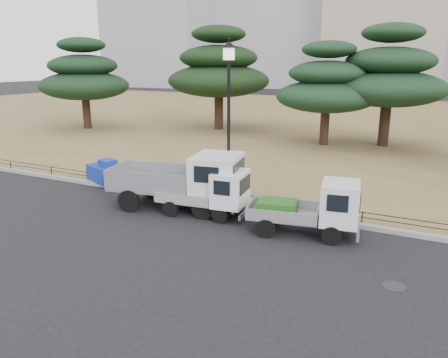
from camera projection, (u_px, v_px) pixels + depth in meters
The scene contains 14 objects.
ground at pixel (198, 229), 15.03m from camera, with size 220.00×220.00×0.00m, color black.
lawn at pixel (360, 122), 41.40m from camera, with size 120.00×56.00×0.15m, color olive.
curb at pixel (231, 205), 17.26m from camera, with size 120.00×0.25×0.16m, color gray.
truck_large at pixel (183, 178), 16.82m from camera, with size 5.36×2.90×2.21m.
truck_kei_front at pixel (209, 193), 16.15m from camera, with size 3.46×1.77×1.76m.
truck_kei_rear at pixel (312, 208), 14.31m from camera, with size 3.75×2.09×1.85m.
street_lamp at pixel (229, 96), 16.53m from camera, with size 0.55×0.55×6.17m.
pipe_fence at pixel (233, 196), 17.29m from camera, with size 38.00×0.04×0.40m.
tarp_pile at pixel (106, 172), 20.47m from camera, with size 1.92×1.68×1.07m.
manhole at pixel (394, 286), 11.17m from camera, with size 0.60×0.60×0.01m, color #2D2D30.
pine_west_far at pixel (84, 77), 35.94m from camera, with size 7.31×7.31×7.39m.
pine_west_near at pixel (219, 70), 35.38m from camera, with size 8.28×8.28×8.28m.
pine_center_left at pixel (327, 86), 28.61m from camera, with size 6.66×6.66×6.77m.
pine_center_right at pixel (389, 76), 28.10m from camera, with size 7.38×7.38×7.83m.
Camera 1 is at (7.16, -12.16, 5.54)m, focal length 35.00 mm.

